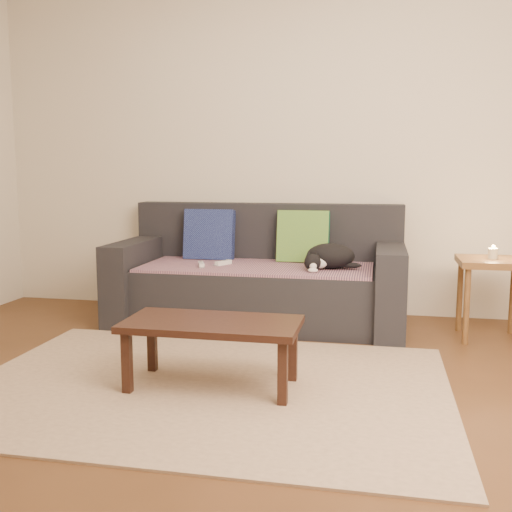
{
  "coord_description": "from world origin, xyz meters",
  "views": [
    {
      "loc": [
        0.86,
        -2.74,
        1.12
      ],
      "look_at": [
        0.05,
        1.2,
        0.55
      ],
      "focal_mm": 42.0,
      "sensor_mm": 36.0,
      "label": 1
    }
  ],
  "objects_px": {
    "cat": "(329,257)",
    "wii_remote_b": "(223,263)",
    "side_table": "(492,273)",
    "coffee_table": "(212,329)",
    "wii_remote_a": "(201,264)",
    "sofa": "(259,281)"
  },
  "relations": [
    {
      "from": "wii_remote_b",
      "to": "coffee_table",
      "type": "height_order",
      "value": "wii_remote_b"
    },
    {
      "from": "sofa",
      "to": "cat",
      "type": "height_order",
      "value": "sofa"
    },
    {
      "from": "cat",
      "to": "wii_remote_b",
      "type": "height_order",
      "value": "cat"
    },
    {
      "from": "sofa",
      "to": "wii_remote_b",
      "type": "relative_size",
      "value": 14.0
    },
    {
      "from": "wii_remote_b",
      "to": "coffee_table",
      "type": "xyz_separation_m",
      "value": [
        0.28,
        -1.31,
        -0.14
      ]
    },
    {
      "from": "wii_remote_a",
      "to": "coffee_table",
      "type": "relative_size",
      "value": 0.17
    },
    {
      "from": "wii_remote_b",
      "to": "side_table",
      "type": "relative_size",
      "value": 0.28
    },
    {
      "from": "sofa",
      "to": "coffee_table",
      "type": "height_order",
      "value": "sofa"
    },
    {
      "from": "wii_remote_a",
      "to": "wii_remote_b",
      "type": "distance_m",
      "value": 0.18
    },
    {
      "from": "cat",
      "to": "side_table",
      "type": "xyz_separation_m",
      "value": [
        1.08,
        -0.02,
        -0.08
      ]
    },
    {
      "from": "wii_remote_a",
      "to": "sofa",
      "type": "bearing_deg",
      "value": -81.33
    },
    {
      "from": "side_table",
      "to": "sofa",
      "type": "bearing_deg",
      "value": 174.72
    },
    {
      "from": "cat",
      "to": "side_table",
      "type": "distance_m",
      "value": 1.08
    },
    {
      "from": "cat",
      "to": "wii_remote_b",
      "type": "xyz_separation_m",
      "value": [
        -0.77,
        0.02,
        -0.07
      ]
    },
    {
      "from": "wii_remote_a",
      "to": "wii_remote_b",
      "type": "relative_size",
      "value": 1.0
    },
    {
      "from": "wii_remote_b",
      "to": "side_table",
      "type": "distance_m",
      "value": 1.86
    },
    {
      "from": "wii_remote_a",
      "to": "side_table",
      "type": "distance_m",
      "value": 1.99
    },
    {
      "from": "wii_remote_b",
      "to": "coffee_table",
      "type": "bearing_deg",
      "value": -140.88
    },
    {
      "from": "cat",
      "to": "side_table",
      "type": "relative_size",
      "value": 0.77
    },
    {
      "from": "sofa",
      "to": "wii_remote_a",
      "type": "distance_m",
      "value": 0.47
    },
    {
      "from": "side_table",
      "to": "coffee_table",
      "type": "bearing_deg",
      "value": -140.91
    },
    {
      "from": "sofa",
      "to": "cat",
      "type": "xyz_separation_m",
      "value": [
        0.53,
        -0.13,
        0.22
      ]
    }
  ]
}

